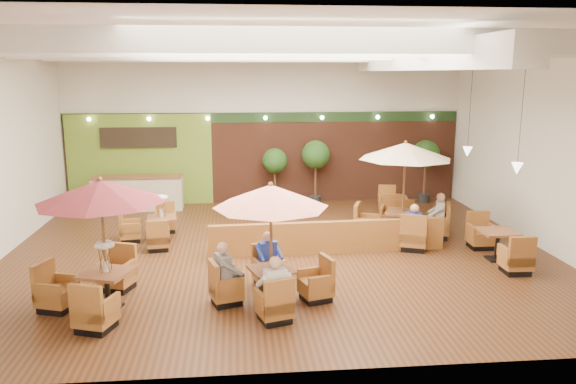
{
  "coord_description": "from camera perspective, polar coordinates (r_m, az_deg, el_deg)",
  "views": [
    {
      "loc": [
        -1.07,
        -13.97,
        4.6
      ],
      "look_at": [
        0.3,
        0.5,
        1.5
      ],
      "focal_mm": 35.0,
      "sensor_mm": 36.0,
      "label": 1
    }
  ],
  "objects": [
    {
      "name": "table_5",
      "position": [
        18.27,
        10.79,
        -1.67
      ],
      "size": [
        0.92,
        2.44,
        0.89
      ],
      "rotation": [
        0.0,
        0.0,
        -0.18
      ],
      "color": "brown",
      "rests_on": "ground"
    },
    {
      "name": "diner_1",
      "position": [
        12.3,
        -1.99,
        -6.24
      ],
      "size": [
        0.42,
        0.39,
        0.76
      ],
      "rotation": [
        0.0,
        0.0,
        3.51
      ],
      "color": "#273CAB",
      "rests_on": "ground"
    },
    {
      "name": "topiary_2",
      "position": [
        20.63,
        13.81,
        3.55
      ],
      "size": [
        0.97,
        0.97,
        2.25
      ],
      "color": "black",
      "rests_on": "ground"
    },
    {
      "name": "topiary_0",
      "position": [
        19.56,
        -1.35,
        2.95
      ],
      "size": [
        0.87,
        0.87,
        2.03
      ],
      "color": "black",
      "rests_on": "ground"
    },
    {
      "name": "service_counter",
      "position": [
        19.77,
        -14.99,
        -0.1
      ],
      "size": [
        3.0,
        0.75,
        1.18
      ],
      "color": "beige",
      "rests_on": "ground"
    },
    {
      "name": "topiary_1",
      "position": [
        19.68,
        2.84,
        3.57
      ],
      "size": [
        0.99,
        0.99,
        2.29
      ],
      "color": "black",
      "rests_on": "ground"
    },
    {
      "name": "diner_4",
      "position": [
        16.35,
        14.99,
        -1.9
      ],
      "size": [
        0.42,
        0.46,
        0.85
      ],
      "rotation": [
        0.0,
        0.0,
        1.24
      ],
      "color": "silver",
      "rests_on": "ground"
    },
    {
      "name": "room",
      "position": [
        15.27,
        -0.45,
        8.4
      ],
      "size": [
        14.04,
        14.0,
        5.52
      ],
      "color": "#381E0F",
      "rests_on": "ground"
    },
    {
      "name": "table_0",
      "position": [
        11.38,
        -18.68,
        -2.31
      ],
      "size": [
        2.61,
        2.76,
        2.67
      ],
      "rotation": [
        0.0,
        0.0,
        -0.33
      ],
      "color": "brown",
      "rests_on": "ground"
    },
    {
      "name": "table_3",
      "position": [
        16.03,
        -13.46,
        -3.34
      ],
      "size": [
        1.63,
        2.37,
        1.46
      ],
      "rotation": [
        0.0,
        0.0,
        0.14
      ],
      "color": "brown",
      "rests_on": "ground"
    },
    {
      "name": "table_4",
      "position": [
        15.0,
        20.48,
        -5.14
      ],
      "size": [
        0.87,
        2.55,
        0.96
      ],
      "rotation": [
        0.0,
        0.0,
        -0.02
      ],
      "color": "brown",
      "rests_on": "ground"
    },
    {
      "name": "booth_divider",
      "position": [
        14.57,
        4.14,
        -4.63
      ],
      "size": [
        6.17,
        0.46,
        0.85
      ],
      "primitive_type": "cube",
      "rotation": [
        0.0,
        0.0,
        0.04
      ],
      "color": "brown",
      "rests_on": "ground"
    },
    {
      "name": "table_2",
      "position": [
        15.8,
        11.74,
        1.89
      ],
      "size": [
        2.89,
        2.89,
        2.78
      ],
      "rotation": [
        0.0,
        0.0,
        -0.35
      ],
      "color": "brown",
      "rests_on": "ground"
    },
    {
      "name": "table_1",
      "position": [
        11.15,
        -1.74,
        -2.95
      ],
      "size": [
        2.57,
        2.57,
        2.51
      ],
      "rotation": [
        0.0,
        0.0,
        0.3
      ],
      "color": "brown",
      "rests_on": "ground"
    },
    {
      "name": "diner_2",
      "position": [
        11.41,
        -6.34,
        -7.61
      ],
      "size": [
        0.43,
        0.47,
        0.85
      ],
      "rotation": [
        0.0,
        0.0,
        5.07
      ],
      "color": "slate",
      "rests_on": "ground"
    },
    {
      "name": "diner_3",
      "position": [
        15.09,
        12.68,
        -3.01
      ],
      "size": [
        0.44,
        0.4,
        0.8
      ],
      "rotation": [
        0.0,
        0.0,
        -0.34
      ],
      "color": "#273CAB",
      "rests_on": "ground"
    },
    {
      "name": "diner_0",
      "position": [
        10.57,
        -1.39,
        -9.17
      ],
      "size": [
        0.46,
        0.41,
        0.84
      ],
      "rotation": [
        0.0,
        0.0,
        0.28
      ],
      "color": "silver",
      "rests_on": "ground"
    }
  ]
}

